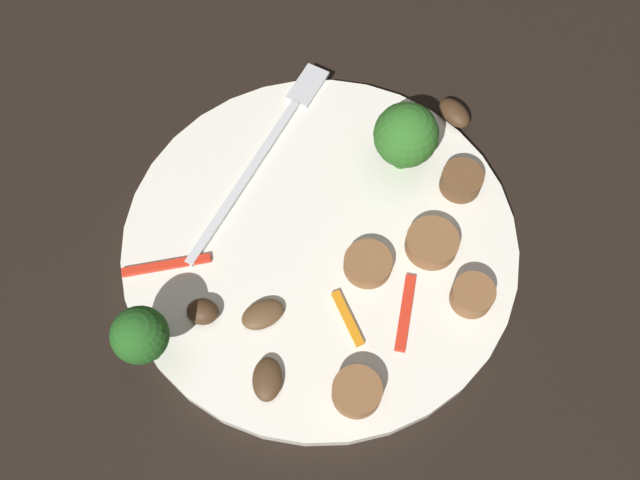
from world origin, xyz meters
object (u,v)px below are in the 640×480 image
sausage_slice_1 (461,181)px  pepper_strip_0 (405,313)px  plate (320,244)px  broccoli_floret_0 (406,136)px  sausage_slice_3 (472,295)px  mushroom_2 (203,312)px  mushroom_0 (267,379)px  pepper_strip_1 (166,265)px  mushroom_3 (263,314)px  broccoli_floret_1 (140,336)px  sausage_slice_0 (357,392)px  mushroom_1 (454,113)px  sausage_slice_4 (368,264)px  sausage_slice_2 (432,248)px  fork (268,145)px  pepper_strip_2 (348,318)px

sausage_slice_1 → pepper_strip_0: sausage_slice_1 is taller
plate → broccoli_floret_0: (0.06, -0.05, 0.04)m
sausage_slice_3 → mushroom_2: (-0.02, 0.17, -0.00)m
plate → mushroom_0: mushroom_0 is taller
mushroom_2 → pepper_strip_1: bearing=42.5°
mushroom_3 → mushroom_2: bearing=92.4°
broccoli_floret_0 → broccoli_floret_1: same height
mushroom_3 → pepper_strip_0: bearing=-84.9°
sausage_slice_0 → pepper_strip_1: size_ratio=0.52×
broccoli_floret_1 → pepper_strip_0: bearing=-76.5°
plate → broccoli_floret_0: broccoli_floret_0 is taller
broccoli_floret_1 → mushroom_1: (0.19, -0.19, -0.03)m
sausage_slice_4 → pepper_strip_1: sausage_slice_4 is taller
sausage_slice_1 → sausage_slice_2: 0.05m
fork → mushroom_2: 0.13m
sausage_slice_0 → mushroom_1: sausage_slice_0 is taller
sausage_slice_0 → pepper_strip_2: (0.05, 0.01, -0.01)m
plate → pepper_strip_0: size_ratio=5.15×
plate → pepper_strip_1: 0.10m
pepper_strip_1 → mushroom_0: bearing=-134.0°
plate → mushroom_2: bearing=129.4°
sausage_slice_0 → mushroom_2: bearing=66.0°
mushroom_2 → fork: bearing=-12.4°
broccoli_floret_1 → mushroom_0: broccoli_floret_1 is taller
pepper_strip_1 → broccoli_floret_0: bearing=-59.2°
sausage_slice_0 → pepper_strip_0: bearing=-28.0°
sausage_slice_2 → sausage_slice_4: size_ratio=1.10×
broccoli_floret_0 → pepper_strip_1: bearing=120.8°
sausage_slice_3 → mushroom_3: size_ratio=0.97×
plate → broccoli_floret_0: 0.09m
broccoli_floret_1 → mushroom_2: bearing=-44.9°
sausage_slice_1 → pepper_strip_0: size_ratio=0.55×
sausage_slice_1 → mushroom_3: 0.16m
mushroom_0 → mushroom_3: size_ratio=0.99×
plate → sausage_slice_2: sausage_slice_2 is taller
sausage_slice_1 → sausage_slice_3: size_ratio=1.04×
plate → sausage_slice_1: (0.05, -0.09, 0.01)m
sausage_slice_2 → pepper_strip_2: bearing=134.1°
fork → mushroom_2: (-0.13, 0.03, 0.00)m
sausage_slice_2 → broccoli_floret_1: bearing=115.6°
sausage_slice_1 → sausage_slice_4: 0.09m
mushroom_2 → pepper_strip_0: bearing=-85.7°
sausage_slice_0 → sausage_slice_3: sausage_slice_3 is taller
plate → pepper_strip_0: 0.07m
fork → pepper_strip_0: size_ratio=3.31×
mushroom_2 → mushroom_1: bearing=-44.6°
sausage_slice_1 → mushroom_0: 0.19m
sausage_slice_1 → mushroom_0: bearing=140.6°
pepper_strip_1 → sausage_slice_1: bearing=-69.1°
plate → sausage_slice_0: sausage_slice_0 is taller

